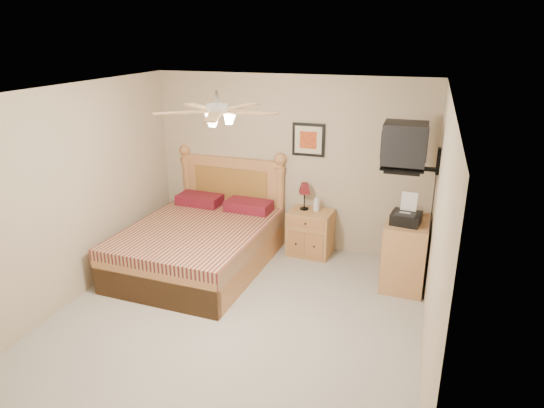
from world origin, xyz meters
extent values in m
plane|color=#9C978D|center=(0.00, 0.00, 0.00)|extent=(4.50, 4.50, 0.00)
cube|color=white|center=(0.00, 0.00, 2.50)|extent=(4.00, 4.50, 0.04)
cube|color=tan|center=(0.00, 2.25, 1.25)|extent=(4.00, 0.04, 2.50)
cube|color=tan|center=(0.00, -2.25, 1.25)|extent=(4.00, 0.04, 2.50)
cube|color=tan|center=(-2.00, 0.00, 1.25)|extent=(0.04, 4.50, 2.50)
cube|color=tan|center=(2.00, 0.00, 1.25)|extent=(0.04, 4.50, 2.50)
cube|color=#9E6232|center=(0.38, 2.00, 0.33)|extent=(0.63, 0.49, 0.65)
imported|color=silver|center=(0.45, 2.04, 0.77)|extent=(0.09, 0.10, 0.24)
cube|color=black|center=(0.27, 2.23, 1.62)|extent=(0.46, 0.04, 0.46)
cube|color=#AF7041|center=(1.73, 1.49, 0.43)|extent=(0.55, 0.76, 0.86)
imported|color=#B4AC91|center=(1.67, 1.77, 0.87)|extent=(0.24, 0.28, 0.02)
imported|color=gray|center=(1.67, 1.79, 0.90)|extent=(0.26, 0.33, 0.02)
camera|label=1|loc=(1.82, -4.23, 3.04)|focal=32.00mm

